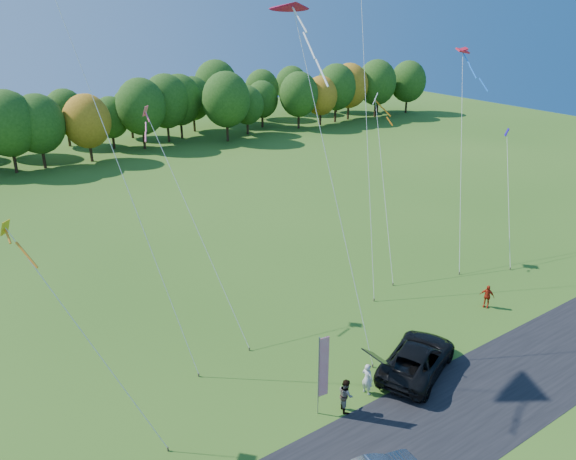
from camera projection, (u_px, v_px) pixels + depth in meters
ground at (355, 393)px, 28.69m from camera, size 160.00×160.00×0.00m
asphalt_strip at (413, 439)px, 25.65m from camera, size 90.00×6.00×0.01m
tree_line at (65, 160)px, 70.41m from camera, size 116.00×12.00×10.00m
black_suv at (417, 358)px, 30.06m from camera, size 6.60×4.88×1.67m
person_tailgate_a at (367, 379)px, 28.35m from camera, size 0.52×0.70×1.76m
person_tailgate_b at (346, 395)px, 27.22m from camera, size 0.93×1.03×1.74m
person_east at (487, 296)px, 36.44m from camera, size 0.75×0.99×1.57m
feather_flag at (323, 366)px, 26.37m from camera, size 0.57×0.12×4.34m
kite_delta_blue at (100, 117)px, 27.31m from camera, size 5.86×10.53×27.66m
kite_parafoil_orange at (363, 45)px, 37.19m from camera, size 7.93×11.83×32.10m
kite_delta_red at (317, 87)px, 29.44m from camera, size 2.34×8.70×19.64m
kite_parafoil_rainbow at (461, 156)px, 42.74m from camera, size 8.13×7.82×15.41m
kite_diamond_yellow at (89, 341)px, 24.05m from camera, size 4.56×5.90×10.52m
kite_diamond_white at (384, 189)px, 39.95m from camera, size 3.29×6.29×12.79m
kite_diamond_pink at (196, 227)px, 32.48m from camera, size 2.17×8.93×13.17m
kite_diamond_blue_low at (508, 198)px, 42.90m from camera, size 4.68×5.28×9.57m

